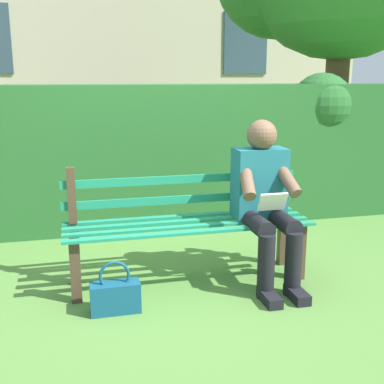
% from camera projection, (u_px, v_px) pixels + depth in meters
% --- Properties ---
extents(ground, '(60.00, 60.00, 0.00)m').
position_uv_depth(ground, '(189.00, 281.00, 3.60)').
color(ground, '#517F38').
extents(park_bench, '(1.79, 0.46, 0.86)m').
position_uv_depth(park_bench, '(187.00, 224.00, 3.55)').
color(park_bench, '#4C3828').
rests_on(park_bench, ground).
extents(person_seated, '(0.44, 0.73, 1.18)m').
position_uv_depth(person_seated, '(265.00, 198.00, 3.48)').
color(person_seated, '#1E6672').
rests_on(person_seated, ground).
extents(hedge_backdrop, '(6.08, 0.81, 1.53)m').
position_uv_depth(hedge_backdrop, '(155.00, 151.00, 4.94)').
color(hedge_backdrop, '#265B28').
rests_on(hedge_backdrop, ground).
extents(handbag, '(0.32, 0.13, 0.35)m').
position_uv_depth(handbag, '(115.00, 296.00, 3.10)').
color(handbag, navy).
rests_on(handbag, ground).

